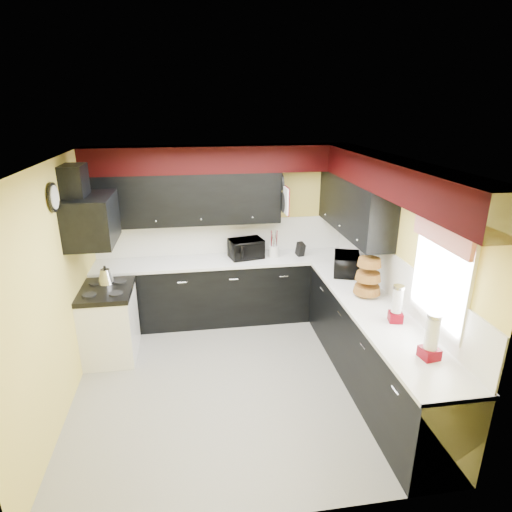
{
  "coord_description": "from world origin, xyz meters",
  "views": [
    {
      "loc": [
        -0.42,
        -4.18,
        3.04
      ],
      "look_at": [
        0.32,
        0.64,
        1.28
      ],
      "focal_mm": 30.0,
      "sensor_mm": 36.0,
      "label": 1
    }
  ],
  "objects_px": {
    "toaster_oven": "(246,249)",
    "knife_block": "(300,249)",
    "microwave": "(347,264)",
    "kettle": "(106,276)",
    "utensil_crock": "(274,251)"
  },
  "relations": [
    {
      "from": "toaster_oven",
      "to": "knife_block",
      "type": "distance_m",
      "value": 0.78
    },
    {
      "from": "utensil_crock",
      "to": "toaster_oven",
      "type": "bearing_deg",
      "value": 176.58
    },
    {
      "from": "utensil_crock",
      "to": "knife_block",
      "type": "distance_m",
      "value": 0.39
    },
    {
      "from": "toaster_oven",
      "to": "microwave",
      "type": "distance_m",
      "value": 1.44
    },
    {
      "from": "kettle",
      "to": "toaster_oven",
      "type": "bearing_deg",
      "value": 18.11
    },
    {
      "from": "utensil_crock",
      "to": "knife_block",
      "type": "xyz_separation_m",
      "value": [
        0.38,
        -0.03,
        0.02
      ]
    },
    {
      "from": "utensil_crock",
      "to": "knife_block",
      "type": "height_order",
      "value": "knife_block"
    },
    {
      "from": "toaster_oven",
      "to": "knife_block",
      "type": "height_order",
      "value": "toaster_oven"
    },
    {
      "from": "microwave",
      "to": "knife_block",
      "type": "distance_m",
      "value": 0.86
    },
    {
      "from": "toaster_oven",
      "to": "microwave",
      "type": "height_order",
      "value": "toaster_oven"
    },
    {
      "from": "knife_block",
      "to": "kettle",
      "type": "distance_m",
      "value": 2.67
    },
    {
      "from": "knife_block",
      "to": "kettle",
      "type": "height_order",
      "value": "knife_block"
    },
    {
      "from": "utensil_crock",
      "to": "knife_block",
      "type": "bearing_deg",
      "value": -4.45
    },
    {
      "from": "toaster_oven",
      "to": "microwave",
      "type": "xyz_separation_m",
      "value": [
        1.2,
        -0.8,
        -0.01
      ]
    },
    {
      "from": "toaster_oven",
      "to": "kettle",
      "type": "bearing_deg",
      "value": -174.3
    }
  ]
}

